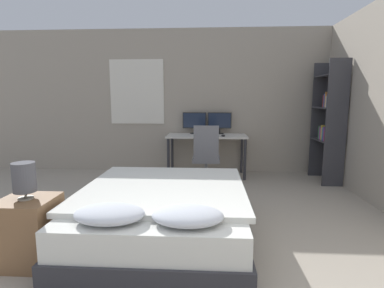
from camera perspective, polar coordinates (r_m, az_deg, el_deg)
The scene contains 11 objects.
wall_back at distance 5.77m, azimuth 3.60°, elevation 8.06°, with size 12.00×0.08×2.70m.
bed at distance 3.11m, azimuth -5.53°, elevation -13.04°, with size 1.64×1.93×0.60m.
nightstand at distance 3.02m, azimuth -28.66°, elevation -14.33°, with size 0.44×0.44×0.57m.
bedside_lamp at distance 2.88m, azimuth -29.34°, elevation -5.64°, with size 0.19×0.19×0.31m.
desk at distance 5.44m, azimuth 2.81°, elevation 0.72°, with size 1.43×0.63×0.75m.
monitor_left at distance 5.63m, azimuth 0.47°, elevation 4.31°, with size 0.44×0.16×0.40m.
monitor_right at distance 5.62m, azimuth 5.26°, elevation 4.27°, with size 0.44×0.16×0.40m.
keyboard at distance 5.22m, azimuth 2.79°, elevation 1.53°, with size 0.40×0.13×0.02m.
computer_mouse at distance 5.22m, azimuth 5.96°, elevation 1.60°, with size 0.07×0.05×0.04m.
office_chair at distance 4.78m, azimuth 2.70°, elevation -3.64°, with size 0.52×0.52×1.00m.
bookshelf at distance 5.49m, azimuth 24.75°, elevation 4.36°, with size 0.33×0.70×2.03m.
Camera 1 is at (-0.03, -1.46, 1.41)m, focal length 28.00 mm.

